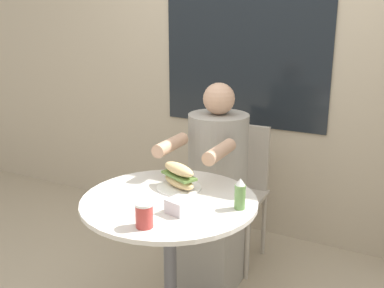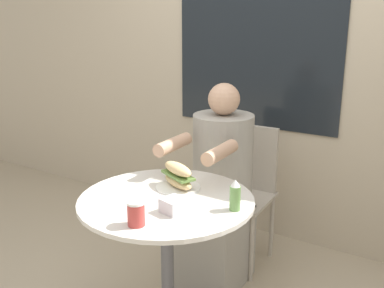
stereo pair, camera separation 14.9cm
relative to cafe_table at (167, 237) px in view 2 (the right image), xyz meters
name	(u,v)px [view 2 (the right image)]	position (x,y,z in m)	size (l,w,h in m)	color
storefront_wall	(285,37)	(0.00, 1.36, 0.85)	(8.00, 0.09, 2.80)	#B7A88E
cafe_table	(167,237)	(0.00, 0.00, 0.00)	(0.79, 0.79, 0.75)	beige
diner_chair	(245,181)	(-0.05, 0.93, -0.03)	(0.39, 0.39, 0.87)	#ADA393
seated_diner	(219,200)	(-0.05, 0.58, -0.04)	(0.36, 0.62, 1.19)	gray
sandwich_on_plate	(178,177)	(-0.02, 0.13, 0.25)	(0.22, 0.21, 0.12)	white
drink_cup	(136,213)	(0.06, -0.28, 0.25)	(0.07, 0.07, 0.10)	#B73D38
napkin_box	(174,205)	(0.11, -0.10, 0.23)	(0.11, 0.11, 0.06)	silver
condiment_bottle	(235,195)	(0.32, 0.05, 0.26)	(0.05, 0.05, 0.14)	#66934C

